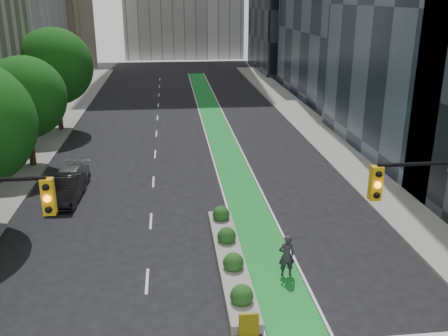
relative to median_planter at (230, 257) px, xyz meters
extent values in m
cube|color=gray|center=(-13.00, 17.96, -0.30)|extent=(3.60, 90.00, 0.15)
cube|color=gray|center=(10.60, 17.96, -0.30)|extent=(3.60, 90.00, 0.15)
cube|color=#198D30|center=(1.80, 22.96, -0.37)|extent=(2.20, 70.00, 0.01)
cylinder|color=black|center=(-12.20, 14.96, 1.87)|extent=(0.44, 0.44, 4.48)
sphere|color=#0F470F|center=(-12.20, 14.96, 4.59)|extent=(5.60, 5.60, 5.60)
cylinder|color=black|center=(-12.20, 24.96, 2.20)|extent=(0.44, 0.44, 5.15)
sphere|color=#0F470F|center=(-12.20, 24.96, 5.33)|extent=(6.60, 6.60, 6.60)
cube|color=gold|center=(-5.90, -6.54, 5.88)|extent=(0.34, 0.28, 1.05)
sphere|color=orange|center=(-5.90, -6.70, 5.88)|extent=(0.20, 0.20, 0.20)
cube|color=gold|center=(3.50, -6.54, 5.88)|extent=(0.34, 0.28, 1.05)
sphere|color=orange|center=(3.50, -6.70, 5.88)|extent=(0.20, 0.20, 0.20)
cube|color=gray|center=(0.00, -0.04, -0.17)|extent=(1.20, 10.00, 0.40)
cube|color=yellow|center=(0.00, -5.24, 0.18)|extent=(0.70, 0.12, 1.00)
sphere|color=#194C19|center=(0.00, -3.54, 0.28)|extent=(0.90, 0.90, 0.90)
sphere|color=#194C19|center=(0.00, -1.04, 0.28)|extent=(0.90, 0.90, 0.90)
sphere|color=#194C19|center=(0.00, 1.46, 0.28)|extent=(0.90, 0.90, 0.90)
sphere|color=#194C19|center=(0.00, 3.96, 0.28)|extent=(0.90, 0.90, 0.90)
imported|color=#312D36|center=(2.27, -1.24, 0.60)|extent=(0.73, 0.50, 1.93)
imported|color=black|center=(-8.66, 8.40, 0.35)|extent=(1.71, 4.45, 1.45)
imported|color=slate|center=(-8.87, 10.19, 0.28)|extent=(2.41, 4.72, 1.31)
camera|label=1|loc=(-2.49, -19.73, 11.14)|focal=40.00mm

